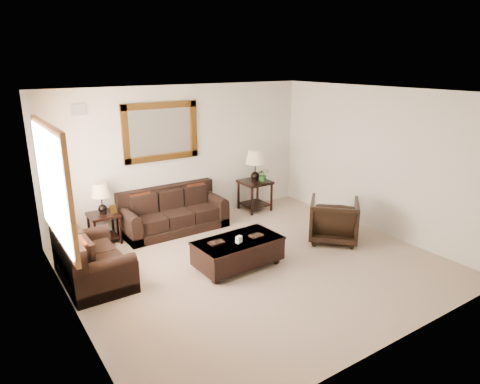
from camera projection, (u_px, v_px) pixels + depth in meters
room at (257, 184)px, 6.47m from camera, size 5.51×5.01×2.71m
window at (54, 185)px, 5.70m from camera, size 0.07×1.96×1.66m
mirror at (161, 132)px, 8.04m from camera, size 1.50×0.06×1.10m
air_vent at (79, 110)px, 7.14m from camera, size 0.25×0.02×0.18m
sofa at (173, 215)px, 8.22m from camera, size 1.98×0.85×0.81m
loveseat at (90, 262)px, 6.27m from camera, size 0.87×1.46×0.82m
end_table_left at (102, 204)px, 7.49m from camera, size 0.50×0.50×1.11m
end_table_right at (255, 171)px, 9.13m from camera, size 0.60×0.60×1.32m
coffee_table at (238, 250)px, 6.72m from camera, size 1.39×0.79×0.58m
armchair at (334, 218)px, 7.67m from camera, size 1.14×1.14×0.86m
potted_plant at (263, 176)px, 9.14m from camera, size 0.33×0.35×0.22m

